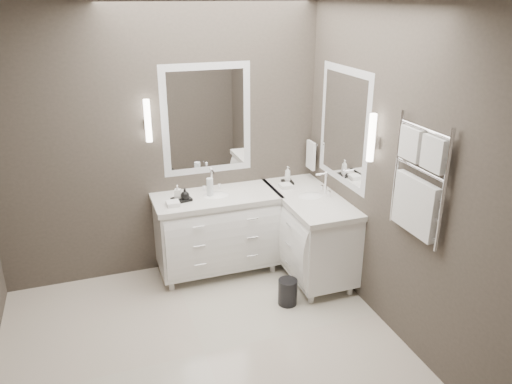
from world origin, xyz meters
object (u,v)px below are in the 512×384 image
object	(u,v)px
vanity_back	(217,228)
waste_bin	(288,292)
towel_ladder	(418,186)
vanity_right	(309,229)

from	to	relation	value
vanity_back	waste_bin	xyz separation A→B (m)	(0.45, -0.80, -0.36)
vanity_back	towel_ladder	size ratio (longest dim) A/B	1.38
waste_bin	vanity_right	bearing A→B (deg)	48.21
vanity_back	waste_bin	distance (m)	0.99
vanity_right	towel_ladder	distance (m)	1.60
waste_bin	towel_ladder	bearing A→B (deg)	-51.73
vanity_back	towel_ladder	xyz separation A→B (m)	(1.10, -1.63, 0.91)
vanity_right	waste_bin	distance (m)	0.73
vanity_right	vanity_back	bearing A→B (deg)	159.62
vanity_back	waste_bin	bearing A→B (deg)	-60.66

